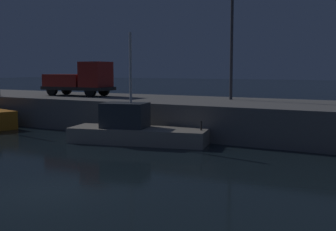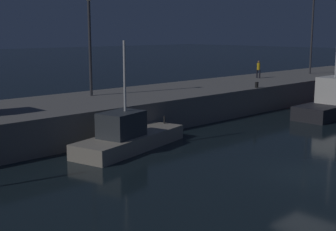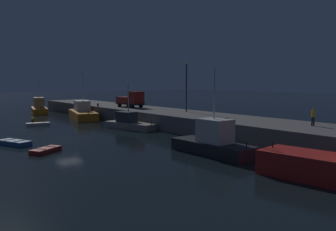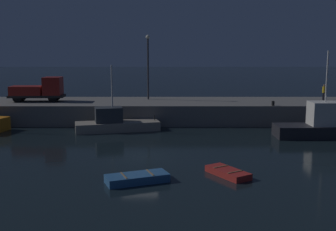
{
  "view_description": "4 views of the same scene",
  "coord_description": "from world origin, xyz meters",
  "px_view_note": "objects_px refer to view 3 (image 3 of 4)",
  "views": [
    {
      "loc": [
        10.33,
        -10.35,
        4.05
      ],
      "look_at": [
        -1.6,
        10.84,
        1.46
      ],
      "focal_mm": 46.6,
      "sensor_mm": 36.0,
      "label": 1
    },
    {
      "loc": [
        -18.92,
        -10.42,
        6.51
      ],
      "look_at": [
        0.17,
        9.52,
        1.53
      ],
      "focal_mm": 50.01,
      "sensor_mm": 36.0,
      "label": 2
    },
    {
      "loc": [
        35.82,
        -14.32,
        6.23
      ],
      "look_at": [
        3.28,
        11.01,
        2.13
      ],
      "focal_mm": 37.17,
      "sensor_mm": 36.0,
      "label": 3
    },
    {
      "loc": [
        1.94,
        -27.96,
        7.35
      ],
      "look_at": [
        1.95,
        8.61,
        1.56
      ],
      "focal_mm": 44.15,
      "sensor_mm": 36.0,
      "label": 4
    }
  ],
  "objects_px": {
    "fishing_boat_white": "(130,123)",
    "rowboat_white_mid": "(38,124)",
    "mooring_buoy_mid": "(33,120)",
    "dockworker": "(313,116)",
    "utility_truck": "(131,100)",
    "fishing_boat_orange": "(213,142)",
    "fishing_trawler_green": "(39,108)",
    "bollard_east": "(227,121)",
    "lamp_post_west": "(186,82)",
    "dinghy_red_small": "(15,143)",
    "dinghy_orange_near": "(46,150)",
    "bollard_west": "(98,105)",
    "fishing_trawler_red": "(83,112)"
  },
  "relations": [
    {
      "from": "fishing_trawler_green",
      "to": "rowboat_white_mid",
      "type": "relative_size",
      "value": 2.62
    },
    {
      "from": "fishing_boat_white",
      "to": "dockworker",
      "type": "height_order",
      "value": "fishing_boat_white"
    },
    {
      "from": "fishing_trawler_green",
      "to": "dinghy_orange_near",
      "type": "distance_m",
      "value": 39.92
    },
    {
      "from": "fishing_trawler_green",
      "to": "bollard_west",
      "type": "distance_m",
      "value": 16.56
    },
    {
      "from": "lamp_post_west",
      "to": "utility_truck",
      "type": "relative_size",
      "value": 1.22
    },
    {
      "from": "bollard_east",
      "to": "lamp_post_west",
      "type": "bearing_deg",
      "value": 156.96
    },
    {
      "from": "lamp_post_west",
      "to": "rowboat_white_mid",
      "type": "bearing_deg",
      "value": -129.93
    },
    {
      "from": "utility_truck",
      "to": "fishing_boat_white",
      "type": "bearing_deg",
      "value": -33.0
    },
    {
      "from": "lamp_post_west",
      "to": "utility_truck",
      "type": "height_order",
      "value": "lamp_post_west"
    },
    {
      "from": "fishing_trawler_green",
      "to": "bollard_west",
      "type": "xyz_separation_m",
      "value": [
        15.85,
        4.64,
        1.26
      ]
    },
    {
      "from": "bollard_west",
      "to": "lamp_post_west",
      "type": "bearing_deg",
      "value": 16.84
    },
    {
      "from": "fishing_boat_white",
      "to": "rowboat_white_mid",
      "type": "distance_m",
      "value": 13.61
    },
    {
      "from": "rowboat_white_mid",
      "to": "fishing_boat_orange",
      "type": "bearing_deg",
      "value": 11.05
    },
    {
      "from": "rowboat_white_mid",
      "to": "mooring_buoy_mid",
      "type": "distance_m",
      "value": 5.16
    },
    {
      "from": "dinghy_red_small",
      "to": "bollard_east",
      "type": "xyz_separation_m",
      "value": [
        11.93,
        17.26,
        2.04
      ]
    },
    {
      "from": "fishing_boat_white",
      "to": "dinghy_orange_near",
      "type": "distance_m",
      "value": 16.21
    },
    {
      "from": "dinghy_red_small",
      "to": "bollard_west",
      "type": "distance_m",
      "value": 24.5
    },
    {
      "from": "dockworker",
      "to": "bollard_east",
      "type": "height_order",
      "value": "dockworker"
    },
    {
      "from": "utility_truck",
      "to": "dockworker",
      "type": "height_order",
      "value": "utility_truck"
    },
    {
      "from": "fishing_trawler_red",
      "to": "utility_truck",
      "type": "height_order",
      "value": "fishing_trawler_red"
    },
    {
      "from": "mooring_buoy_mid",
      "to": "dockworker",
      "type": "bearing_deg",
      "value": 21.07
    },
    {
      "from": "fishing_boat_orange",
      "to": "rowboat_white_mid",
      "type": "xyz_separation_m",
      "value": [
        -28.74,
        -5.61,
        -0.84
      ]
    },
    {
      "from": "bollard_west",
      "to": "rowboat_white_mid",
      "type": "bearing_deg",
      "value": -73.18
    },
    {
      "from": "dinghy_orange_near",
      "to": "lamp_post_west",
      "type": "height_order",
      "value": "lamp_post_west"
    },
    {
      "from": "fishing_boat_orange",
      "to": "fishing_trawler_green",
      "type": "height_order",
      "value": "fishing_boat_orange"
    },
    {
      "from": "bollard_east",
      "to": "mooring_buoy_mid",
      "type": "bearing_deg",
      "value": -162.23
    },
    {
      "from": "fishing_trawler_green",
      "to": "lamp_post_west",
      "type": "bearing_deg",
      "value": 16.59
    },
    {
      "from": "rowboat_white_mid",
      "to": "dinghy_red_small",
      "type": "distance_m",
      "value": 15.25
    },
    {
      "from": "mooring_buoy_mid",
      "to": "utility_truck",
      "type": "relative_size",
      "value": 0.11
    },
    {
      "from": "rowboat_white_mid",
      "to": "bollard_west",
      "type": "xyz_separation_m",
      "value": [
        -3.29,
        10.9,
        2.08
      ]
    },
    {
      "from": "fishing_boat_orange",
      "to": "lamp_post_west",
      "type": "distance_m",
      "value": 19.23
    },
    {
      "from": "dinghy_red_small",
      "to": "dinghy_orange_near",
      "type": "bearing_deg",
      "value": 13.18
    },
    {
      "from": "fishing_trawler_green",
      "to": "utility_truck",
      "type": "bearing_deg",
      "value": 20.13
    },
    {
      "from": "dinghy_red_small",
      "to": "fishing_boat_white",
      "type": "bearing_deg",
      "value": 101.77
    },
    {
      "from": "mooring_buoy_mid",
      "to": "dockworker",
      "type": "height_order",
      "value": "dockworker"
    },
    {
      "from": "fishing_boat_orange",
      "to": "mooring_buoy_mid",
      "type": "height_order",
      "value": "fishing_boat_orange"
    },
    {
      "from": "dinghy_orange_near",
      "to": "bollard_east",
      "type": "bearing_deg",
      "value": 67.49
    },
    {
      "from": "utility_truck",
      "to": "lamp_post_west",
      "type": "bearing_deg",
      "value": 9.55
    },
    {
      "from": "lamp_post_west",
      "to": "bollard_west",
      "type": "relative_size",
      "value": 14.37
    },
    {
      "from": "mooring_buoy_mid",
      "to": "bollard_east",
      "type": "xyz_separation_m",
      "value": [
        30.78,
        9.86,
        1.96
      ]
    },
    {
      "from": "fishing_boat_white",
      "to": "dockworker",
      "type": "distance_m",
      "value": 22.77
    },
    {
      "from": "fishing_boat_white",
      "to": "bollard_east",
      "type": "xyz_separation_m",
      "value": [
        15.07,
        2.18,
        1.54
      ]
    },
    {
      "from": "fishing_trawler_green",
      "to": "bollard_east",
      "type": "height_order",
      "value": "fishing_trawler_green"
    },
    {
      "from": "mooring_buoy_mid",
      "to": "utility_truck",
      "type": "bearing_deg",
      "value": 61.52
    },
    {
      "from": "mooring_buoy_mid",
      "to": "lamp_post_west",
      "type": "height_order",
      "value": "lamp_post_west"
    },
    {
      "from": "fishing_trawler_red",
      "to": "bollard_east",
      "type": "xyz_separation_m",
      "value": [
        30.65,
        1.75,
        1.28
      ]
    },
    {
      "from": "dinghy_red_small",
      "to": "lamp_post_west",
      "type": "height_order",
      "value": "lamp_post_west"
    },
    {
      "from": "lamp_post_west",
      "to": "bollard_west",
      "type": "xyz_separation_m",
      "value": [
        -16.63,
        -5.03,
        -3.87
      ]
    },
    {
      "from": "dockworker",
      "to": "bollard_west",
      "type": "relative_size",
      "value": 3.5
    },
    {
      "from": "utility_truck",
      "to": "bollard_west",
      "type": "bearing_deg",
      "value": -149.71
    }
  ]
}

